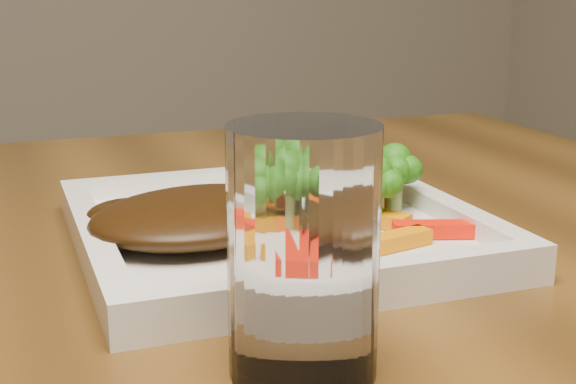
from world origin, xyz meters
name	(u,v)px	position (x,y,z in m)	size (l,w,h in m)	color
plate	(275,235)	(0.28, -0.14, 0.76)	(0.27, 0.27, 0.01)	white
steak	(200,215)	(0.23, -0.14, 0.78)	(0.15, 0.12, 0.03)	#311B07
broccoli_0	(329,164)	(0.34, -0.11, 0.80)	(0.06, 0.06, 0.07)	#336510
broccoli_1	(394,169)	(0.38, -0.13, 0.79)	(0.05, 0.05, 0.06)	#266A11
broccoli_2	(375,184)	(0.35, -0.16, 0.79)	(0.05, 0.05, 0.06)	#187A14
broccoli_3	(312,178)	(0.32, -0.13, 0.79)	(0.05, 0.05, 0.06)	#2F6A11
carrot_0	(394,241)	(0.34, -0.21, 0.77)	(0.06, 0.01, 0.01)	orange
carrot_1	(435,229)	(0.38, -0.20, 0.77)	(0.06, 0.02, 0.01)	#FA1704
carrot_2	(304,240)	(0.29, -0.19, 0.77)	(0.06, 0.02, 0.01)	red
carrot_3	(376,192)	(0.39, -0.10, 0.77)	(0.06, 0.02, 0.01)	red
carrot_4	(281,197)	(0.31, -0.09, 0.77)	(0.06, 0.02, 0.01)	red
carrot_5	(368,217)	(0.35, -0.16, 0.77)	(0.06, 0.02, 0.01)	orange
carrot_6	(353,210)	(0.35, -0.14, 0.77)	(0.05, 0.01, 0.01)	#FF5B04
drinking_glass	(303,253)	(0.23, -0.33, 0.81)	(0.07, 0.07, 0.12)	silver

